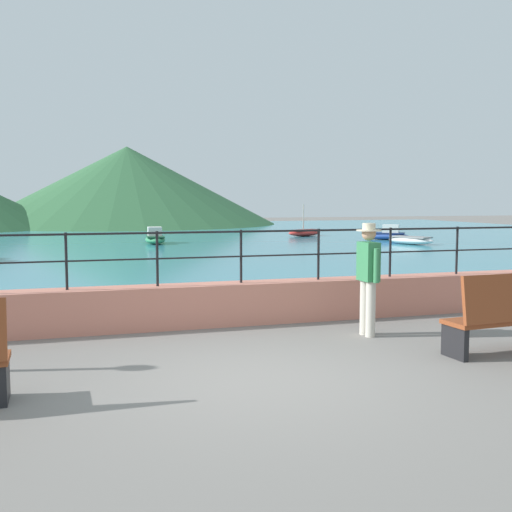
% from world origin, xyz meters
% --- Properties ---
extents(ground_plane, '(120.00, 120.00, 0.00)m').
position_xyz_m(ground_plane, '(0.00, 0.00, 0.00)').
color(ground_plane, slate).
extents(promenade_wall, '(20.00, 0.56, 0.70)m').
position_xyz_m(promenade_wall, '(0.00, 3.20, 0.35)').
color(promenade_wall, tan).
rests_on(promenade_wall, ground).
extents(railing, '(18.44, 0.04, 0.90)m').
position_xyz_m(railing, '(-0.00, 3.20, 1.31)').
color(railing, black).
rests_on(railing, promenade_wall).
extents(lake_water, '(64.00, 44.32, 0.06)m').
position_xyz_m(lake_water, '(0.00, 25.84, 0.03)').
color(lake_water, teal).
rests_on(lake_water, ground).
extents(hill_main, '(24.58, 24.58, 6.42)m').
position_xyz_m(hill_main, '(2.61, 45.09, 3.21)').
color(hill_main, '#33663D').
rests_on(hill_main, ground).
extents(bench_far, '(1.74, 0.67, 1.13)m').
position_xyz_m(bench_far, '(3.61, 0.10, 0.56)').
color(bench_far, brown).
rests_on(bench_far, ground).
extents(person_walking, '(0.38, 0.57, 1.75)m').
position_xyz_m(person_walking, '(2.33, 1.71, 0.98)').
color(person_walking, beige).
rests_on(person_walking, ground).
extents(boat_1, '(1.06, 2.36, 0.76)m').
position_xyz_m(boat_1, '(1.73, 21.80, 0.33)').
color(boat_1, '#338C59').
rests_on(boat_1, lake_water).
extents(boat_2, '(2.41, 2.04, 0.76)m').
position_xyz_m(boat_2, '(13.38, 21.13, 0.33)').
color(boat_2, '#2D4C9E').
rests_on(boat_2, lake_water).
extents(boat_3, '(1.79, 2.46, 0.36)m').
position_xyz_m(boat_3, '(12.83, 17.93, 0.26)').
color(boat_3, white).
rests_on(boat_3, lake_water).
extents(boat_4, '(2.47, 1.73, 1.78)m').
position_xyz_m(boat_4, '(10.48, 25.14, 0.26)').
color(boat_4, red).
rests_on(boat_4, lake_water).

